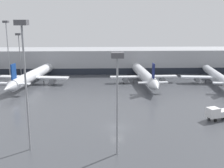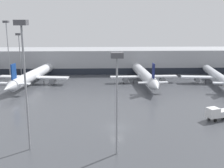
{
  "view_description": "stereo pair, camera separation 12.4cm",
  "coord_description": "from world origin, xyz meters",
  "px_view_note": "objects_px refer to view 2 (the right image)",
  "views": [
    {
      "loc": [
        -2.97,
        -51.41,
        20.59
      ],
      "look_at": [
        -0.12,
        24.77,
        3.0
      ],
      "focal_mm": 45.0,
      "sensor_mm": 36.0,
      "label": 1
    },
    {
      "loc": [
        -2.85,
        -51.42,
        20.59
      ],
      "look_at": [
        -0.12,
        24.77,
        3.0
      ],
      "focal_mm": 45.0,
      "sensor_mm": 36.0,
      "label": 2
    }
  ],
  "objects_px": {
    "parked_jet_0": "(144,75)",
    "apron_light_mast_2": "(23,51)",
    "apron_light_mast_4": "(7,34)",
    "service_truck_0": "(219,113)",
    "apron_light_mast_1": "(19,42)",
    "parked_jet_4": "(217,76)",
    "apron_light_mast_6": "(117,74)",
    "parked_jet_2": "(33,75)"
  },
  "relations": [
    {
      "from": "parked_jet_0",
      "to": "apron_light_mast_1",
      "type": "bearing_deg",
      "value": 71.88
    },
    {
      "from": "apron_light_mast_4",
      "to": "service_truck_0",
      "type": "bearing_deg",
      "value": -37.97
    },
    {
      "from": "parked_jet_0",
      "to": "parked_jet_4",
      "type": "bearing_deg",
      "value": -98.83
    },
    {
      "from": "parked_jet_0",
      "to": "service_truck_0",
      "type": "height_order",
      "value": "parked_jet_0"
    },
    {
      "from": "parked_jet_4",
      "to": "apron_light_mast_6",
      "type": "bearing_deg",
      "value": 150.88
    },
    {
      "from": "parked_jet_0",
      "to": "service_truck_0",
      "type": "relative_size",
      "value": 6.3
    },
    {
      "from": "apron_light_mast_2",
      "to": "service_truck_0",
      "type": "bearing_deg",
      "value": 19.25
    },
    {
      "from": "apron_light_mast_1",
      "to": "apron_light_mast_6",
      "type": "xyz_separation_m",
      "value": [
        32.11,
        -62.92,
        0.1
      ]
    },
    {
      "from": "apron_light_mast_2",
      "to": "parked_jet_2",
      "type": "bearing_deg",
      "value": 102.43
    },
    {
      "from": "parked_jet_2",
      "to": "apron_light_mast_1",
      "type": "bearing_deg",
      "value": 39.16
    },
    {
      "from": "parked_jet_4",
      "to": "service_truck_0",
      "type": "xyz_separation_m",
      "value": [
        -13.11,
        -33.4,
        -1.07
      ]
    },
    {
      "from": "parked_jet_0",
      "to": "parked_jet_2",
      "type": "xyz_separation_m",
      "value": [
        -36.31,
        -0.34,
        0.12
      ]
    },
    {
      "from": "parked_jet_4",
      "to": "apron_light_mast_2",
      "type": "relative_size",
      "value": 1.7
    },
    {
      "from": "apron_light_mast_2",
      "to": "apron_light_mast_1",
      "type": "bearing_deg",
      "value": 106.6
    },
    {
      "from": "service_truck_0",
      "to": "parked_jet_0",
      "type": "bearing_deg",
      "value": -91.93
    },
    {
      "from": "parked_jet_4",
      "to": "service_truck_0",
      "type": "height_order",
      "value": "parked_jet_4"
    },
    {
      "from": "parked_jet_2",
      "to": "apron_light_mast_4",
      "type": "distance_m",
      "value": 18.98
    },
    {
      "from": "parked_jet_4",
      "to": "apron_light_mast_4",
      "type": "xyz_separation_m",
      "value": [
        -70.42,
        11.33,
        13.19
      ]
    },
    {
      "from": "parked_jet_0",
      "to": "apron_light_mast_1",
      "type": "distance_m",
      "value": 46.58
    },
    {
      "from": "service_truck_0",
      "to": "apron_light_mast_1",
      "type": "height_order",
      "value": "apron_light_mast_1"
    },
    {
      "from": "parked_jet_2",
      "to": "service_truck_0",
      "type": "bearing_deg",
      "value": -118.96
    },
    {
      "from": "apron_light_mast_2",
      "to": "apron_light_mast_6",
      "type": "height_order",
      "value": "apron_light_mast_2"
    },
    {
      "from": "parked_jet_4",
      "to": "apron_light_mast_1",
      "type": "height_order",
      "value": "apron_light_mast_1"
    },
    {
      "from": "parked_jet_2",
      "to": "parked_jet_4",
      "type": "distance_m",
      "value": 60.01
    },
    {
      "from": "parked_jet_0",
      "to": "parked_jet_2",
      "type": "bearing_deg",
      "value": 87.99
    },
    {
      "from": "parked_jet_4",
      "to": "apron_light_mast_2",
      "type": "bearing_deg",
      "value": 140.22
    },
    {
      "from": "apron_light_mast_2",
      "to": "apron_light_mast_4",
      "type": "distance_m",
      "value": 61.13
    },
    {
      "from": "parked_jet_0",
      "to": "apron_light_mast_1",
      "type": "relative_size",
      "value": 2.52
    },
    {
      "from": "parked_jet_0",
      "to": "apron_light_mast_6",
      "type": "bearing_deg",
      "value": 164.46
    },
    {
      "from": "service_truck_0",
      "to": "apron_light_mast_4",
      "type": "bearing_deg",
      "value": -56.23
    },
    {
      "from": "parked_jet_4",
      "to": "apron_light_mast_6",
      "type": "distance_m",
      "value": 60.58
    },
    {
      "from": "apron_light_mast_1",
      "to": "apron_light_mast_6",
      "type": "relative_size",
      "value": 0.99
    },
    {
      "from": "apron_light_mast_1",
      "to": "parked_jet_0",
      "type": "bearing_deg",
      "value": -15.57
    },
    {
      "from": "parked_jet_4",
      "to": "apron_light_mast_1",
      "type": "relative_size",
      "value": 2.2
    },
    {
      "from": "parked_jet_0",
      "to": "apron_light_mast_2",
      "type": "bearing_deg",
      "value": 149.63
    },
    {
      "from": "apron_light_mast_2",
      "to": "apron_light_mast_6",
      "type": "distance_m",
      "value": 14.47
    },
    {
      "from": "parked_jet_2",
      "to": "parked_jet_4",
      "type": "bearing_deg",
      "value": -83.85
    },
    {
      "from": "parked_jet_2",
      "to": "apron_light_mast_6",
      "type": "distance_m",
      "value": 56.96
    },
    {
      "from": "parked_jet_4",
      "to": "apron_light_mast_6",
      "type": "xyz_separation_m",
      "value": [
        -35.35,
        -48.11,
        10.26
      ]
    },
    {
      "from": "parked_jet_4",
      "to": "apron_light_mast_2",
      "type": "distance_m",
      "value": 68.79
    },
    {
      "from": "service_truck_0",
      "to": "apron_light_mast_2",
      "type": "distance_m",
      "value": 41.0
    },
    {
      "from": "service_truck_0",
      "to": "apron_light_mast_6",
      "type": "height_order",
      "value": "apron_light_mast_6"
    }
  ]
}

